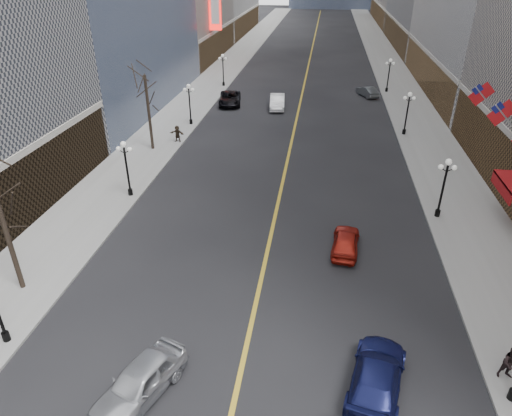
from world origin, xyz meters
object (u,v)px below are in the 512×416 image
(streetlamp_west_1, at_px, (126,163))
(car_nb_far, at_px, (230,98))
(streetlamp_west_2, at_px, (189,100))
(car_sb_near, at_px, (377,376))
(car_sb_mid, at_px, (346,241))
(car_sb_far, at_px, (367,92))
(streetlamp_west_3, at_px, (223,67))
(streetlamp_east_2, at_px, (408,109))
(streetlamp_east_1, at_px, (444,182))
(streetlamp_east_3, at_px, (389,72))
(car_nb_near, at_px, (140,381))
(car_nb_mid, at_px, (277,102))

(streetlamp_west_1, distance_m, car_nb_far, 27.03)
(streetlamp_west_2, height_order, car_sb_near, streetlamp_west_2)
(car_nb_far, xyz_separation_m, car_sb_mid, (14.00, -32.12, -0.10))
(car_nb_far, distance_m, car_sb_far, 19.11)
(streetlamp_west_2, height_order, car_sb_far, streetlamp_west_2)
(streetlamp_west_3, distance_m, car_sb_near, 55.20)
(streetlamp_west_1, bearing_deg, streetlamp_east_2, 37.33)
(streetlamp_east_2, relative_size, car_nb_far, 0.77)
(car_sb_near, xyz_separation_m, car_sb_mid, (-1.06, 10.87, -0.07))
(streetlamp_east_1, bearing_deg, streetlamp_east_3, 90.00)
(car_nb_near, bearing_deg, streetlamp_east_1, 69.73)
(car_nb_near, height_order, car_nb_mid, car_nb_mid)
(streetlamp_west_3, height_order, car_nb_mid, streetlamp_west_3)
(car_nb_mid, height_order, car_sb_near, car_nb_mid)
(car_sb_mid, height_order, car_sb_far, car_sb_mid)
(streetlamp_west_2, bearing_deg, streetlamp_east_3, 37.33)
(streetlamp_west_3, bearing_deg, car_sb_mid, -67.88)
(streetlamp_east_2, xyz_separation_m, car_nb_near, (-15.86, -36.00, -2.07))
(car_nb_mid, bearing_deg, car_sb_near, -83.46)
(streetlamp_east_1, bearing_deg, streetlamp_east_2, 90.00)
(car_nb_mid, bearing_deg, streetlamp_west_1, -114.43)
(car_sb_far, bearing_deg, car_nb_mid, 7.69)
(car_nb_mid, relative_size, car_nb_far, 0.88)
(car_nb_mid, bearing_deg, streetlamp_west_2, -143.72)
(streetlamp_east_3, height_order, car_nb_far, streetlamp_east_3)
(streetlamp_east_2, distance_m, car_nb_far, 22.68)
(streetlamp_west_1, bearing_deg, streetlamp_west_3, 90.00)
(streetlamp_east_3, relative_size, car_sb_far, 1.09)
(streetlamp_east_1, relative_size, car_nb_mid, 0.88)
(streetlamp_east_1, height_order, car_sb_near, streetlamp_east_1)
(streetlamp_east_2, height_order, car_nb_far, streetlamp_east_2)
(streetlamp_east_1, height_order, streetlamp_east_3, same)
(streetlamp_west_1, relative_size, car_nb_near, 0.93)
(car_nb_near, relative_size, car_sb_far, 1.17)
(streetlamp_west_2, relative_size, car_sb_far, 1.09)
(streetlamp_west_1, height_order, streetlamp_west_2, same)
(car_nb_near, distance_m, car_sb_mid, 15.58)
(streetlamp_west_1, relative_size, car_nb_far, 0.77)
(streetlamp_west_1, bearing_deg, streetlamp_east_3, 56.75)
(streetlamp_west_1, xyz_separation_m, car_sb_near, (17.85, -16.19, -2.12))
(streetlamp_west_3, bearing_deg, car_nb_mid, -47.82)
(streetlamp_east_2, distance_m, car_sb_near, 34.74)
(streetlamp_east_3, bearing_deg, car_sb_mid, -99.35)
(streetlamp_west_1, height_order, streetlamp_west_3, same)
(car_nb_mid, height_order, car_sb_far, car_nb_mid)
(car_nb_near, bearing_deg, car_nb_mid, 109.41)
(streetlamp_east_2, xyz_separation_m, car_sb_near, (-5.75, -34.19, -2.12))
(streetlamp_east_1, distance_m, car_nb_near, 24.08)
(car_sb_mid, bearing_deg, car_nb_far, -61.16)
(streetlamp_east_3, bearing_deg, streetlamp_east_2, -90.00)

